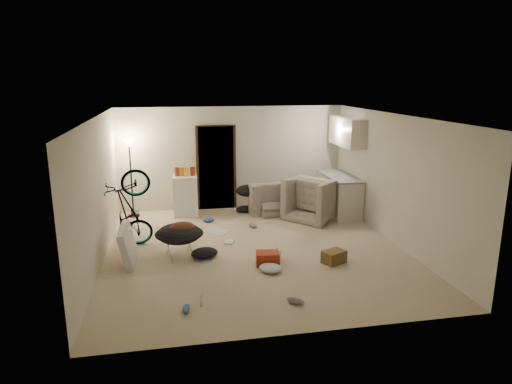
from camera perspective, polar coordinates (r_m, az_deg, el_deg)
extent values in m
cube|color=#C7B499|center=(8.71, -0.15, -7.24)|extent=(5.50, 6.00, 0.02)
cube|color=white|center=(8.15, -0.16, 9.52)|extent=(5.50, 6.00, 0.02)
cube|color=beige|center=(11.25, -3.02, 4.28)|extent=(5.50, 0.02, 2.50)
cube|color=beige|center=(5.53, 5.70, -6.14)|extent=(5.50, 0.02, 2.50)
cube|color=beige|center=(8.30, -19.23, -0.01)|extent=(0.02, 6.00, 2.50)
cube|color=beige|center=(9.25, 16.90, 1.55)|extent=(0.02, 6.00, 2.50)
cube|color=black|center=(11.21, -5.00, 3.01)|extent=(0.85, 0.10, 2.04)
cube|color=#302010|center=(11.18, -4.99, 2.99)|extent=(0.97, 0.04, 2.10)
cylinder|color=black|center=(11.12, -15.03, -2.85)|extent=(0.28, 0.28, 0.03)
cylinder|color=black|center=(10.91, -15.31, 1.35)|extent=(0.04, 0.04, 1.70)
cone|color=#FFE0A5|center=(10.76, -15.61, 5.87)|extent=(0.24, 0.24, 0.18)
cube|color=beige|center=(11.07, 10.34, -0.39)|extent=(0.60, 1.50, 0.88)
cube|color=gray|center=(10.96, 10.44, 1.94)|extent=(0.64, 1.54, 0.04)
cube|color=beige|center=(10.84, 11.33, 7.40)|extent=(0.38, 1.40, 0.65)
imported|color=#3A423B|center=(11.16, 3.77, -0.91)|extent=(1.96, 0.87, 0.56)
imported|color=#3A423B|center=(10.65, 7.68, -1.31)|extent=(1.43, 1.45, 0.71)
imported|color=black|center=(9.01, -15.41, -4.19)|extent=(1.61, 0.78, 0.90)
imported|color=maroon|center=(6.69, -6.93, -14.09)|extent=(0.24, 0.20, 0.02)
cube|color=white|center=(10.87, -8.82, -0.42)|extent=(0.57, 0.57, 0.94)
cube|color=maroon|center=(10.75, -9.83, 2.27)|extent=(0.12, 0.10, 0.30)
cube|color=orange|center=(10.75, -9.19, 2.30)|extent=(0.12, 0.10, 0.30)
cube|color=gold|center=(10.75, -8.55, 2.33)|extent=(0.11, 0.08, 0.30)
cube|color=maroon|center=(10.76, -7.91, 2.36)|extent=(0.11, 0.08, 0.30)
cylinder|color=silver|center=(8.40, -9.51, -6.72)|extent=(0.57, 0.57, 0.40)
ellipsoid|color=black|center=(8.32, -9.57, -5.14)|extent=(0.80, 0.80, 0.34)
torus|color=black|center=(8.32, -9.57, -5.14)|extent=(0.87, 0.87, 0.06)
ellipsoid|color=#492619|center=(8.26, -9.25, -4.47)|extent=(0.58, 0.53, 0.22)
ellipsoid|color=black|center=(10.90, -1.05, 0.17)|extent=(0.57, 0.47, 0.28)
cube|color=silver|center=(8.34, -15.74, -6.34)|extent=(0.27, 0.98, 0.65)
cube|color=brown|center=(8.19, 9.71, -7.98)|extent=(0.46, 0.41, 0.22)
cube|color=maroon|center=(7.99, 1.46, -8.31)|extent=(0.43, 0.34, 0.23)
cylinder|color=white|center=(8.27, 2.56, -7.79)|extent=(0.16, 0.16, 0.16)
cone|color=white|center=(8.22, 2.57, -7.04)|extent=(0.09, 0.09, 0.07)
cube|color=beige|center=(9.75, -4.98, -4.86)|extent=(0.66, 0.65, 0.01)
cube|color=#2F5CAA|center=(8.36, -6.69, -8.12)|extent=(0.30, 0.33, 0.03)
cube|color=silver|center=(9.07, -3.36, -6.26)|extent=(0.24, 0.28, 0.02)
ellipsoid|color=#2F5CAA|center=(10.32, -5.94, -3.55)|extent=(0.27, 0.14, 0.10)
ellipsoid|color=slate|center=(9.92, -0.41, -4.19)|extent=(0.23, 0.29, 0.10)
ellipsoid|color=#2F5CAA|center=(6.60, -8.74, -14.20)|extent=(0.15, 0.26, 0.09)
ellipsoid|color=slate|center=(6.75, 4.96, -13.39)|extent=(0.28, 0.24, 0.10)
ellipsoid|color=black|center=(8.38, -6.46, -7.57)|extent=(0.61, 0.57, 0.16)
ellipsoid|color=black|center=(11.09, -1.46, -2.12)|extent=(0.58, 0.57, 0.13)
ellipsoid|color=silver|center=(7.74, 1.82, -9.48)|extent=(0.52, 0.52, 0.12)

